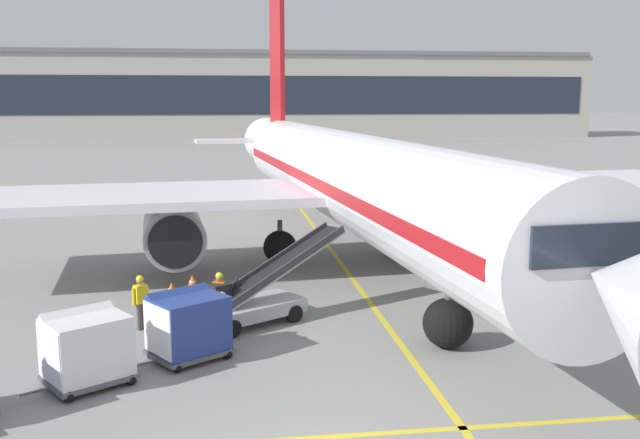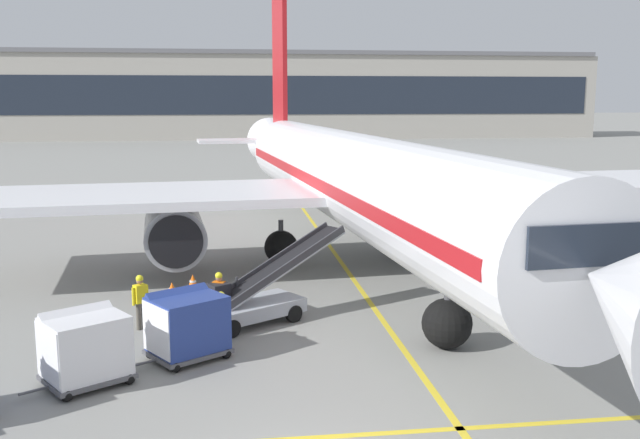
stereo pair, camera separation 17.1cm
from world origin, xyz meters
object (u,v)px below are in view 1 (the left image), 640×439
Objects in this scene: parked_airplane at (349,179)px; ground_crew_marshaller at (141,299)px; baggage_cart_lead at (187,324)px; baggage_cart_second at (86,347)px; belt_loader at (257,297)px; safety_cone_wingtip at (192,283)px; ground_crew_by_loader at (220,295)px; ground_crew_by_carts at (222,317)px; safety_cone_engine_keepout at (172,291)px.

parked_airplane is 11.44m from ground_crew_marshaller.
baggage_cart_lead is 2.88m from baggage_cart_second.
belt_loader is 8.04× the size of safety_cone_wingtip.
belt_loader is 2.98× the size of ground_crew_by_loader.
parked_airplane is 11.74m from ground_crew_by_carts.
ground_crew_by_loader reaches higher than safety_cone_wingtip.
belt_loader is 3.63m from ground_crew_marshaller.
ground_crew_by_carts is at bearing -72.14° from safety_cone_engine_keepout.
baggage_cart_lead is at bearing -88.98° from safety_cone_wingtip.
ground_crew_marshaller is 4.61m from safety_cone_wingtip.
ground_crew_by_loader is 2.69× the size of safety_cone_wingtip.
baggage_cart_lead is at bearing -124.55° from belt_loader.
baggage_cart_second reaches higher than ground_crew_by_carts.
belt_loader is at bearing -120.01° from parked_airplane.
parked_airplane is 65.57× the size of safety_cone_engine_keepout.
safety_cone_wingtip is at bearing 71.87° from ground_crew_marshaller.
ground_crew_by_carts is (0.95, 0.49, -0.00)m from baggage_cart_lead.
baggage_cart_second is 7.72m from safety_cone_engine_keepout.
parked_airplane is at bearing 61.45° from ground_crew_by_carts.
belt_loader reaches higher than baggage_cart_lead.
ground_crew_by_carts is (3.40, 2.01, -0.00)m from baggage_cart_second.
ground_crew_by_loader is at bearing -125.59° from parked_airplane.
ground_crew_marshaller is 3.39m from safety_cone_engine_keepout.
baggage_cart_lead is 1.00× the size of baggage_cart_second.
baggage_cart_lead is at bearing 31.86° from baggage_cart_second.
belt_loader reaches higher than ground_crew_by_carts.
baggage_cart_second reaches higher than ground_crew_by_loader.
baggage_cart_lead is 6.09m from safety_cone_engine_keepout.
safety_cone_wingtip is at bearing 118.31° from belt_loader.
safety_cone_engine_keepout is (-1.77, 5.51, -0.68)m from ground_crew_by_carts.
safety_cone_wingtip is (-0.13, 7.09, -0.69)m from baggage_cart_lead.
belt_loader is at bearing 10.01° from ground_crew_by_loader.
baggage_cart_lead is 3.16m from ground_crew_marshaller.
belt_loader is 2.98× the size of ground_crew_by_carts.
parked_airplane is 15.86× the size of baggage_cart_lead.
ground_crew_marshaller reaches higher than safety_cone_wingtip.
ground_crew_by_carts is at bearing 30.59° from baggage_cart_second.
belt_loader is 4.19m from safety_cone_engine_keepout.
baggage_cart_lead is 2.94m from ground_crew_by_loader.
safety_cone_wingtip is at bearing 74.94° from baggage_cart_second.
parked_airplane reaches higher than ground_crew_by_loader.
ground_crew_marshaller is (-1.55, 2.76, -0.00)m from baggage_cart_lead.
safety_cone_wingtip is (1.42, 4.33, -0.68)m from ground_crew_marshaller.
ground_crew_by_carts is (-5.46, -10.03, -2.73)m from parked_airplane.
belt_loader is at bearing 3.97° from ground_crew_marshaller.
ground_crew_by_loader is at bearing -169.99° from belt_loader.
ground_crew_by_carts is at bearing -88.30° from ground_crew_by_loader.
ground_crew_by_carts is at bearing -42.22° from ground_crew_marshaller.
safety_cone_wingtip is at bearing 99.30° from ground_crew_by_carts.
baggage_cart_second is at bearing -127.63° from ground_crew_by_loader.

